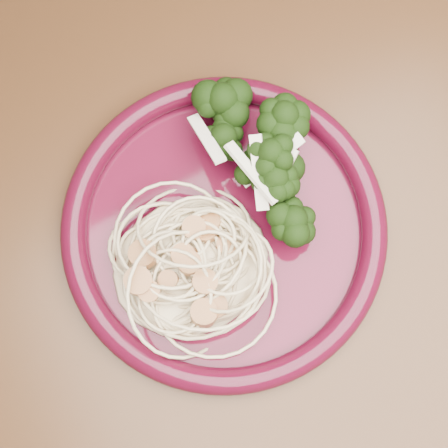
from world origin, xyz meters
name	(u,v)px	position (x,y,z in m)	size (l,w,h in m)	color
dining_table	(280,211)	(0.00, 0.00, 0.65)	(1.20, 0.80, 0.75)	#472814
dinner_plate	(224,227)	(-0.07, -0.01, 0.76)	(0.35, 0.35, 0.02)	#44091B
spaghetti_pile	(190,263)	(-0.11, -0.03, 0.77)	(0.13, 0.11, 0.03)	beige
scallop_cluster	(188,254)	(-0.11, -0.03, 0.80)	(0.11, 0.11, 0.04)	#B87941
broccoli_pile	(265,174)	(-0.02, 0.01, 0.78)	(0.09, 0.14, 0.05)	black
onion_garnish	(267,160)	(-0.02, 0.01, 0.81)	(0.06, 0.09, 0.05)	#F1E7CB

